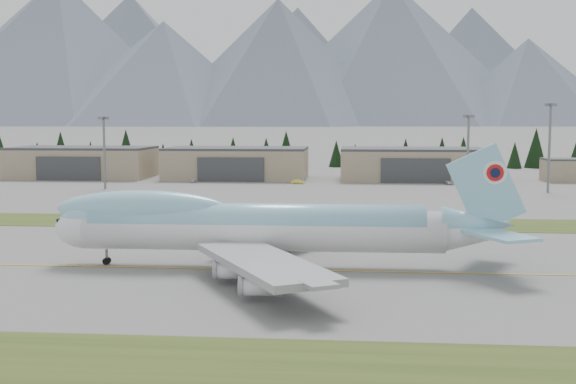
# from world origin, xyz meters

# --- Properties ---
(ground) EXTENTS (7000.00, 7000.00, 0.00)m
(ground) POSITION_xyz_m (0.00, 0.00, 0.00)
(ground) COLOR #60605D
(ground) RESTS_ON ground
(grass_strip_near) EXTENTS (400.00, 14.00, 0.08)m
(grass_strip_near) POSITION_xyz_m (0.00, -38.00, 0.00)
(grass_strip_near) COLOR #334819
(grass_strip_near) RESTS_ON ground
(grass_strip_far) EXTENTS (400.00, 18.00, 0.08)m
(grass_strip_far) POSITION_xyz_m (0.00, 45.00, 0.00)
(grass_strip_far) COLOR #334819
(grass_strip_far) RESTS_ON ground
(taxiway_line_main) EXTENTS (400.00, 0.40, 0.02)m
(taxiway_line_main) POSITION_xyz_m (0.00, 0.00, 0.00)
(taxiway_line_main) COLOR gold
(taxiway_line_main) RESTS_ON ground
(boeing_747_freighter) EXTENTS (65.58, 57.16, 17.43)m
(boeing_747_freighter) POSITION_xyz_m (11.59, 2.03, 5.75)
(boeing_747_freighter) COLOR white
(boeing_747_freighter) RESTS_ON ground
(hangar_left) EXTENTS (48.00, 26.60, 10.80)m
(hangar_left) POSITION_xyz_m (-70.00, 149.90, 5.39)
(hangar_left) COLOR gray
(hangar_left) RESTS_ON ground
(hangar_center) EXTENTS (48.00, 26.60, 10.80)m
(hangar_center) POSITION_xyz_m (-15.00, 149.90, 5.39)
(hangar_center) COLOR gray
(hangar_center) RESTS_ON ground
(hangar_right) EXTENTS (48.00, 26.60, 10.80)m
(hangar_right) POSITION_xyz_m (45.00, 149.90, 5.39)
(hangar_right) COLOR gray
(hangar_right) RESTS_ON ground
(control_shed) EXTENTS (14.00, 12.00, 7.60)m
(control_shed) POSITION_xyz_m (95.00, 148.00, 3.80)
(control_shed) COLOR gray
(control_shed) RESTS_ON ground
(floodlight_masts) EXTENTS (207.87, 5.60, 24.88)m
(floodlight_masts) POSITION_xyz_m (18.35, 110.98, 15.69)
(floodlight_masts) COLOR slate
(floodlight_masts) RESTS_ON ground
(service_vehicle_a) EXTENTS (1.92, 3.29, 1.05)m
(service_vehicle_a) POSITION_xyz_m (-26.73, 132.78, 0.00)
(service_vehicle_a) COLOR silver
(service_vehicle_a) RESTS_ON ground
(service_vehicle_b) EXTENTS (4.33, 2.88, 1.35)m
(service_vehicle_b) POSITION_xyz_m (7.40, 131.60, 0.00)
(service_vehicle_b) COLOR yellow
(service_vehicle_b) RESTS_ON ground
(service_vehicle_c) EXTENTS (2.35, 4.00, 1.09)m
(service_vehicle_c) POSITION_xyz_m (55.01, 132.64, 0.00)
(service_vehicle_c) COLOR #B9B9BE
(service_vehicle_c) RESTS_ON ground
(conifer_belt) EXTENTS (277.87, 14.41, 16.97)m
(conifer_belt) POSITION_xyz_m (-3.23, 212.96, 7.06)
(conifer_belt) COLOR black
(conifer_belt) RESTS_ON ground
(mountain_ridge_front) EXTENTS (4199.77, 1101.00, 489.58)m
(mountain_ridge_front) POSITION_xyz_m (-66.33, 2239.96, 216.19)
(mountain_ridge_front) COLOR #4D5866
(mountain_ridge_front) RESTS_ON ground
(mountain_ridge_rear) EXTENTS (4427.98, 1075.42, 537.71)m
(mountain_ridge_rear) POSITION_xyz_m (-0.75, 2900.00, 250.07)
(mountain_ridge_rear) COLOR #4D5866
(mountain_ridge_rear) RESTS_ON ground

